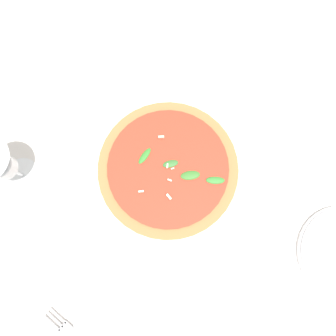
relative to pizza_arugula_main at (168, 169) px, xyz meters
name	(u,v)px	position (x,y,z in m)	size (l,w,h in m)	color
ground_plane	(173,163)	(0.01, -0.02, -0.02)	(6.00, 6.00, 0.00)	silver
pizza_arugula_main	(168,169)	(0.00, 0.00, 0.00)	(0.33, 0.33, 0.05)	white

